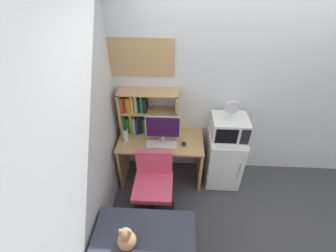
# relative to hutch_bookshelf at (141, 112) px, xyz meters

# --- Properties ---
(wall_back) EXTENTS (6.40, 0.04, 2.60)m
(wall_back) POSITION_rel_hutch_bookshelf_xyz_m (1.66, 0.13, 0.26)
(wall_back) COLOR silver
(wall_back) RESTS_ON ground_plane
(wall_left) EXTENTS (0.04, 4.40, 2.60)m
(wall_left) POSITION_rel_hutch_bookshelf_xyz_m (-0.36, -1.49, 0.26)
(wall_left) COLOR silver
(wall_left) RESTS_ON ground_plane
(desk) EXTENTS (1.14, 0.57, 0.73)m
(desk) POSITION_rel_hutch_bookshelf_xyz_m (0.28, -0.18, -0.54)
(desk) COLOR tan
(desk) RESTS_ON ground_plane
(hutch_bookshelf) EXTENTS (0.77, 0.25, 0.63)m
(hutch_bookshelf) POSITION_rel_hutch_bookshelf_xyz_m (0.00, 0.00, 0.00)
(hutch_bookshelf) COLOR tan
(hutch_bookshelf) RESTS_ON desk
(monitor) EXTENTS (0.44, 0.21, 0.42)m
(monitor) POSITION_rel_hutch_bookshelf_xyz_m (0.31, -0.25, -0.09)
(monitor) COLOR #B7B7BC
(monitor) RESTS_ON desk
(keyboard) EXTENTS (0.40, 0.15, 0.02)m
(keyboard) POSITION_rel_hutch_bookshelf_xyz_m (0.30, -0.30, -0.31)
(keyboard) COLOR silver
(keyboard) RESTS_ON desk
(computer_mouse) EXTENTS (0.06, 0.09, 0.04)m
(computer_mouse) POSITION_rel_hutch_bookshelf_xyz_m (0.59, -0.27, -0.30)
(computer_mouse) COLOR black
(computer_mouse) RESTS_ON desk
(water_bottle) EXTENTS (0.07, 0.07, 0.19)m
(water_bottle) POSITION_rel_hutch_bookshelf_xyz_m (-0.18, -0.22, -0.23)
(water_bottle) COLOR silver
(water_bottle) RESTS_ON desk
(mini_fridge) EXTENTS (0.47, 0.53, 0.81)m
(mini_fridge) POSITION_rel_hutch_bookshelf_xyz_m (1.16, -0.16, -0.64)
(mini_fridge) COLOR white
(mini_fridge) RESTS_ON ground_plane
(microwave) EXTENTS (0.45, 0.38, 0.28)m
(microwave) POSITION_rel_hutch_bookshelf_xyz_m (1.16, -0.16, -0.10)
(microwave) COLOR silver
(microwave) RESTS_ON mini_fridge
(desk_fan) EXTENTS (0.17, 0.11, 0.25)m
(desk_fan) POSITION_rel_hutch_bookshelf_xyz_m (1.14, -0.16, 0.18)
(desk_fan) COLOR silver
(desk_fan) RESTS_ON microwave
(desk_chair) EXTENTS (0.54, 0.54, 0.84)m
(desk_chair) POSITION_rel_hutch_bookshelf_xyz_m (0.22, -0.70, -0.67)
(desk_chair) COLOR black
(desk_chair) RESTS_ON ground_plane
(teddy_bear) EXTENTS (0.18, 0.18, 0.27)m
(teddy_bear) POSITION_rel_hutch_bookshelf_xyz_m (0.06, -1.48, -0.43)
(teddy_bear) COLOR #AD7F51
(teddy_bear) RESTS_ON bed
(wall_corkboard) EXTENTS (0.80, 0.02, 0.45)m
(wall_corkboard) POSITION_rel_hutch_bookshelf_xyz_m (0.04, 0.10, 0.70)
(wall_corkboard) COLOR tan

